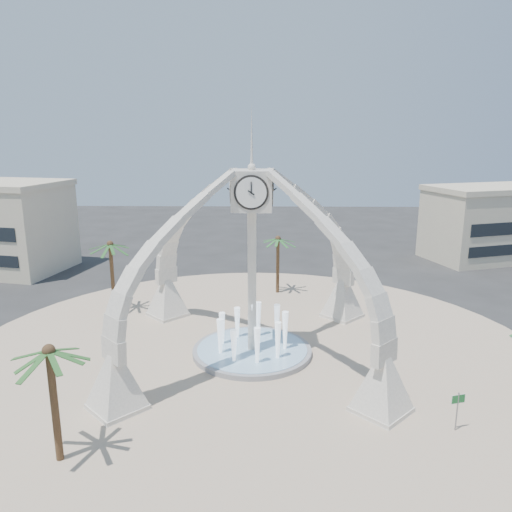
{
  "coord_description": "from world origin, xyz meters",
  "views": [
    {
      "loc": [
        0.88,
        -31.07,
        14.49
      ],
      "look_at": [
        0.22,
        2.0,
        6.34
      ],
      "focal_mm": 35.0,
      "sensor_mm": 36.0,
      "label": 1
    }
  ],
  "objects_px": {
    "clock_tower": "(252,261)",
    "palm_north": "(278,239)",
    "fountain": "(252,350)",
    "palm_west": "(110,245)",
    "palm_south": "(49,352)",
    "street_sign": "(458,404)"
  },
  "relations": [
    {
      "from": "clock_tower",
      "to": "palm_north",
      "type": "distance_m",
      "value": 13.59
    },
    {
      "from": "fountain",
      "to": "palm_west",
      "type": "bearing_deg",
      "value": 145.73
    },
    {
      "from": "palm_south",
      "to": "street_sign",
      "type": "distance_m",
      "value": 19.41
    },
    {
      "from": "clock_tower",
      "to": "palm_west",
      "type": "height_order",
      "value": "clock_tower"
    },
    {
      "from": "fountain",
      "to": "palm_north",
      "type": "relative_size",
      "value": 1.38
    },
    {
      "from": "palm_west",
      "to": "palm_north",
      "type": "relative_size",
      "value": 1.11
    },
    {
      "from": "clock_tower",
      "to": "fountain",
      "type": "relative_size",
      "value": 2.24
    },
    {
      "from": "fountain",
      "to": "street_sign",
      "type": "relative_size",
      "value": 3.76
    },
    {
      "from": "fountain",
      "to": "palm_south",
      "type": "bearing_deg",
      "value": -126.48
    },
    {
      "from": "clock_tower",
      "to": "fountain",
      "type": "bearing_deg",
      "value": 90.0
    },
    {
      "from": "palm_west",
      "to": "palm_south",
      "type": "distance_m",
      "value": 19.66
    },
    {
      "from": "palm_west",
      "to": "palm_south",
      "type": "height_order",
      "value": "palm_west"
    },
    {
      "from": "fountain",
      "to": "street_sign",
      "type": "bearing_deg",
      "value": -40.11
    },
    {
      "from": "fountain",
      "to": "palm_north",
      "type": "height_order",
      "value": "palm_north"
    },
    {
      "from": "palm_south",
      "to": "palm_north",
      "type": "bearing_deg",
      "value": 67.15
    },
    {
      "from": "clock_tower",
      "to": "palm_west",
      "type": "xyz_separation_m",
      "value": [
        -11.7,
        7.97,
        -0.79
      ]
    },
    {
      "from": "clock_tower",
      "to": "palm_west",
      "type": "relative_size",
      "value": 2.79
    },
    {
      "from": "clock_tower",
      "to": "palm_north",
      "type": "relative_size",
      "value": 3.1
    },
    {
      "from": "fountain",
      "to": "clock_tower",
      "type": "bearing_deg",
      "value": -90.0
    },
    {
      "from": "street_sign",
      "to": "palm_south",
      "type": "bearing_deg",
      "value": 171.57
    },
    {
      "from": "clock_tower",
      "to": "palm_south",
      "type": "distance_m",
      "value": 14.25
    },
    {
      "from": "clock_tower",
      "to": "palm_north",
      "type": "height_order",
      "value": "clock_tower"
    }
  ]
}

